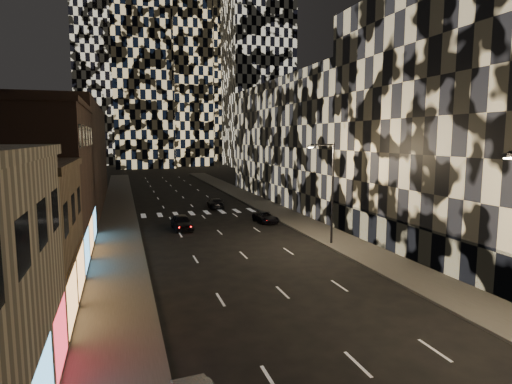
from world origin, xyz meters
TOP-DOWN VIEW (x-y plane):
  - sidewalk_left at (-10.00, 50.00)m, footprint 4.00×120.00m
  - sidewalk_right at (10.00, 50.00)m, footprint 4.00×120.00m
  - curb_left at (-7.90, 50.00)m, footprint 0.20×120.00m
  - curb_right at (7.90, 50.00)m, footprint 0.20×120.00m
  - retail_brown at (-17.00, 33.50)m, footprint 10.00×15.00m
  - retail_filler_left at (-17.00, 60.00)m, footprint 10.00×40.00m
  - midrise_right at (20.00, 24.50)m, footprint 16.00×25.00m
  - midrise_base at (12.30, 24.50)m, footprint 0.60×25.00m
  - midrise_filler_right at (20.00, 57.00)m, footprint 16.00×40.00m
  - tower_right_mid at (35.00, 135.00)m, footprint 20.00×20.00m
  - tower_center_low at (-2.00, 140.00)m, footprint 18.00×18.00m
  - streetlight_far at (8.35, 30.00)m, footprint 2.55×0.25m
  - car_dark_midlane at (-3.50, 40.56)m, footprint 2.17×4.71m
  - car_dark_oncoming at (2.85, 53.13)m, footprint 2.20×4.82m
  - car_dark_rightlane at (6.20, 41.48)m, footprint 2.19×4.35m

SIDE VIEW (x-z plane):
  - sidewalk_left at x=-10.00m, z-range 0.00..0.15m
  - sidewalk_right at x=10.00m, z-range 0.00..0.15m
  - curb_left at x=-7.90m, z-range 0.00..0.15m
  - curb_right at x=7.90m, z-range 0.00..0.15m
  - car_dark_rightlane at x=6.20m, z-range 0.00..1.18m
  - car_dark_oncoming at x=2.85m, z-range 0.00..1.37m
  - car_dark_midlane at x=-3.50m, z-range 0.00..1.56m
  - midrise_base at x=12.30m, z-range 0.00..3.00m
  - streetlight_far at x=8.35m, z-range 0.85..9.85m
  - retail_brown at x=-17.00m, z-range 0.00..12.00m
  - retail_filler_left at x=-17.00m, z-range 0.00..14.00m
  - midrise_filler_right at x=20.00m, z-range 0.00..18.00m
  - midrise_right at x=20.00m, z-range 0.00..22.00m
  - tower_center_low at x=-2.00m, z-range 0.00..95.00m
  - tower_right_mid at x=35.00m, z-range 0.00..100.00m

